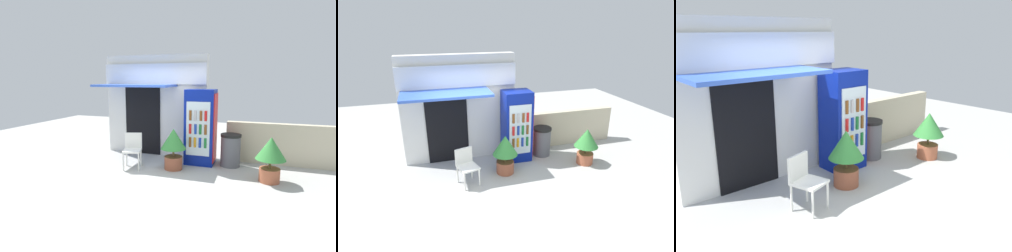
# 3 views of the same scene
# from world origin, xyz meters

# --- Properties ---
(ground) EXTENTS (16.00, 16.00, 0.00)m
(ground) POSITION_xyz_m (0.00, 0.00, 0.00)
(ground) COLOR #B2B2AD
(storefront_building) EXTENTS (2.95, 1.30, 2.80)m
(storefront_building) POSITION_xyz_m (-0.43, 1.70, 1.46)
(storefront_building) COLOR silver
(storefront_building) RESTS_ON ground
(drink_cooler) EXTENTS (0.74, 0.65, 1.90)m
(drink_cooler) POSITION_xyz_m (1.02, 1.19, 0.95)
(drink_cooler) COLOR navy
(drink_cooler) RESTS_ON ground
(plastic_chair) EXTENTS (0.53, 0.55, 0.84)m
(plastic_chair) POSITION_xyz_m (-0.48, 0.34, 0.49)
(plastic_chair) COLOR white
(plastic_chair) RESTS_ON ground
(potted_plant_near_shop) EXTENTS (0.61, 0.61, 0.99)m
(potted_plant_near_shop) POSITION_xyz_m (0.50, 0.54, 0.60)
(potted_plant_near_shop) COLOR #995138
(potted_plant_near_shop) RESTS_ON ground
(potted_plant_curbside) EXTENTS (0.62, 0.62, 0.96)m
(potted_plant_curbside) POSITION_xyz_m (2.67, 0.41, 0.60)
(potted_plant_curbside) COLOR #AD5B3D
(potted_plant_curbside) RESTS_ON ground
(trash_bin) EXTENTS (0.50, 0.50, 0.81)m
(trash_bin) POSITION_xyz_m (1.77, 1.22, 0.41)
(trash_bin) COLOR #595960
(trash_bin) RESTS_ON ground
(stone_boundary_wall) EXTENTS (2.65, 0.22, 1.05)m
(stone_boundary_wall) POSITION_xyz_m (2.93, 1.75, 0.52)
(stone_boundary_wall) COLOR beige
(stone_boundary_wall) RESTS_ON ground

